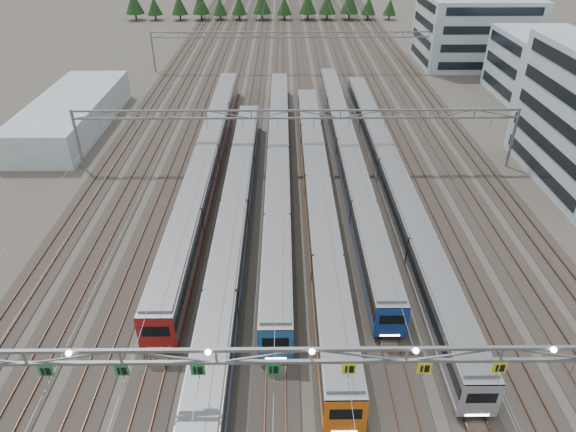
{
  "coord_description": "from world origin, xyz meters",
  "views": [
    {
      "loc": [
        -1.59,
        -21.31,
        30.02
      ],
      "look_at": [
        -1.18,
        21.85,
        3.5
      ],
      "focal_mm": 32.0,
      "sensor_mm": 36.0,
      "label": 1
    }
  ],
  "objects_px": {
    "train_a": "(208,157)",
    "train_d": "(317,188)",
    "depot_bldg_north": "(475,30)",
    "train_c": "(278,158)",
    "train_b": "(235,214)",
    "west_shed": "(72,114)",
    "gantry_far": "(291,39)",
    "train_e": "(346,149)",
    "train_f": "(389,171)",
    "depot_bldg_mid": "(541,65)",
    "gantry_near": "(311,360)",
    "gantry_mid": "(296,121)"
  },
  "relations": [
    {
      "from": "train_c",
      "to": "depot_bldg_north",
      "type": "xyz_separation_m",
      "value": [
        41.08,
        52.35,
        4.84
      ]
    },
    {
      "from": "train_a",
      "to": "train_d",
      "type": "bearing_deg",
      "value": -31.21
    },
    {
      "from": "train_c",
      "to": "west_shed",
      "type": "height_order",
      "value": "west_shed"
    },
    {
      "from": "train_e",
      "to": "west_shed",
      "type": "distance_m",
      "value": 42.76
    },
    {
      "from": "train_e",
      "to": "gantry_near",
      "type": "xyz_separation_m",
      "value": [
        -6.8,
        -41.28,
        5.09
      ]
    },
    {
      "from": "train_a",
      "to": "train_c",
      "type": "bearing_deg",
      "value": -0.62
    },
    {
      "from": "train_e",
      "to": "depot_bldg_mid",
      "type": "distance_m",
      "value": 46.12
    },
    {
      "from": "train_d",
      "to": "depot_bldg_mid",
      "type": "bearing_deg",
      "value": 42.86
    },
    {
      "from": "train_e",
      "to": "train_f",
      "type": "relative_size",
      "value": 0.98
    },
    {
      "from": "gantry_near",
      "to": "west_shed",
      "type": "bearing_deg",
      "value": 122.06
    },
    {
      "from": "train_d",
      "to": "gantry_far",
      "type": "distance_m",
      "value": 54.91
    },
    {
      "from": "gantry_mid",
      "to": "gantry_far",
      "type": "xyz_separation_m",
      "value": [
        0.0,
        45.0,
        0.0
      ]
    },
    {
      "from": "depot_bldg_north",
      "to": "depot_bldg_mid",
      "type": "bearing_deg",
      "value": -77.8
    },
    {
      "from": "gantry_mid",
      "to": "depot_bldg_north",
      "type": "height_order",
      "value": "depot_bldg_north"
    },
    {
      "from": "west_shed",
      "to": "gantry_mid",
      "type": "bearing_deg",
      "value": -22.51
    },
    {
      "from": "train_e",
      "to": "train_b",
      "type": "bearing_deg",
      "value": -129.36
    },
    {
      "from": "gantry_mid",
      "to": "train_a",
      "type": "bearing_deg",
      "value": -172.3
    },
    {
      "from": "train_a",
      "to": "train_c",
      "type": "distance_m",
      "value": 9.0
    },
    {
      "from": "train_d",
      "to": "gantry_mid",
      "type": "bearing_deg",
      "value": 103.06
    },
    {
      "from": "train_a",
      "to": "train_f",
      "type": "relative_size",
      "value": 0.94
    },
    {
      "from": "train_a",
      "to": "train_c",
      "type": "height_order",
      "value": "train_a"
    },
    {
      "from": "train_c",
      "to": "gantry_mid",
      "type": "height_order",
      "value": "gantry_mid"
    },
    {
      "from": "train_d",
      "to": "train_c",
      "type": "bearing_deg",
      "value": 119.11
    },
    {
      "from": "depot_bldg_mid",
      "to": "gantry_mid",
      "type": "bearing_deg",
      "value": -146.67
    },
    {
      "from": "train_b",
      "to": "depot_bldg_mid",
      "type": "distance_m",
      "value": 66.93
    },
    {
      "from": "train_c",
      "to": "gantry_far",
      "type": "distance_m",
      "value": 46.88
    },
    {
      "from": "gantry_mid",
      "to": "gantry_far",
      "type": "bearing_deg",
      "value": 90.0
    },
    {
      "from": "train_b",
      "to": "train_c",
      "type": "distance_m",
      "value": 14.4
    },
    {
      "from": "gantry_far",
      "to": "train_f",
      "type": "bearing_deg",
      "value": -77.43
    },
    {
      "from": "gantry_far",
      "to": "gantry_mid",
      "type": "bearing_deg",
      "value": -90.0
    },
    {
      "from": "train_d",
      "to": "gantry_far",
      "type": "height_order",
      "value": "gantry_far"
    },
    {
      "from": "train_b",
      "to": "train_d",
      "type": "distance_m",
      "value": 10.6
    },
    {
      "from": "train_a",
      "to": "train_e",
      "type": "distance_m",
      "value": 18.2
    },
    {
      "from": "train_b",
      "to": "west_shed",
      "type": "height_order",
      "value": "west_shed"
    },
    {
      "from": "train_d",
      "to": "depot_bldg_mid",
      "type": "height_order",
      "value": "depot_bldg_mid"
    },
    {
      "from": "train_e",
      "to": "gantry_far",
      "type": "height_order",
      "value": "gantry_far"
    },
    {
      "from": "train_d",
      "to": "depot_bldg_north",
      "type": "xyz_separation_m",
      "value": [
        36.58,
        60.43,
        4.75
      ]
    },
    {
      "from": "gantry_near",
      "to": "train_f",
      "type": "bearing_deg",
      "value": 71.94
    },
    {
      "from": "train_c",
      "to": "train_e",
      "type": "relative_size",
      "value": 0.99
    },
    {
      "from": "train_e",
      "to": "depot_bldg_north",
      "type": "xyz_separation_m",
      "value": [
        32.08,
        49.57,
        4.85
      ]
    },
    {
      "from": "train_f",
      "to": "depot_bldg_north",
      "type": "bearing_deg",
      "value": 63.86
    },
    {
      "from": "depot_bldg_mid",
      "to": "depot_bldg_north",
      "type": "bearing_deg",
      "value": 102.2
    },
    {
      "from": "train_a",
      "to": "depot_bldg_mid",
      "type": "bearing_deg",
      "value": 28.83
    },
    {
      "from": "train_a",
      "to": "train_d",
      "type": "xyz_separation_m",
      "value": [
        13.5,
        -8.18,
        -0.06
      ]
    },
    {
      "from": "train_b",
      "to": "gantry_near",
      "type": "distance_m",
      "value": 26.2
    },
    {
      "from": "west_shed",
      "to": "depot_bldg_mid",
      "type": "bearing_deg",
      "value": 10.64
    },
    {
      "from": "gantry_near",
      "to": "west_shed",
      "type": "relative_size",
      "value": 1.88
    },
    {
      "from": "train_c",
      "to": "depot_bldg_north",
      "type": "height_order",
      "value": "depot_bldg_north"
    },
    {
      "from": "gantry_mid",
      "to": "west_shed",
      "type": "relative_size",
      "value": 1.88
    },
    {
      "from": "train_e",
      "to": "train_d",
      "type": "bearing_deg",
      "value": -112.51
    }
  ]
}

